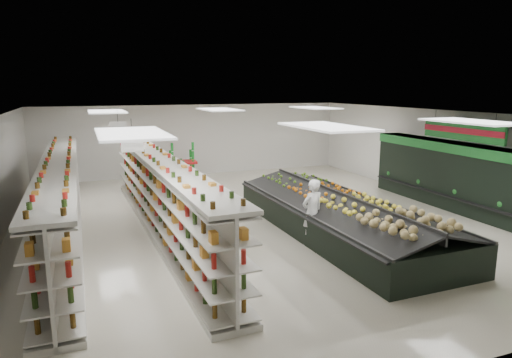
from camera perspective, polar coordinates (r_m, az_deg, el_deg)
name	(u,v)px	position (r m, az deg, el deg)	size (l,w,h in m)	color
floor	(258,220)	(13.97, 0.25, -5.14)	(16.00, 16.00, 0.00)	beige
ceiling	(258,114)	(13.41, 0.27, 8.08)	(14.00, 16.00, 0.02)	white
wall_back	(195,140)	(21.19, -7.59, 4.87)	(14.00, 0.02, 3.20)	silver
wall_front	(467,263)	(7.01, 24.90, -9.56)	(14.00, 0.02, 3.20)	silver
wall_right	(443,156)	(17.37, 22.37, 2.68)	(0.02, 16.00, 3.20)	silver
produce_wall_case	(465,174)	(16.04, 24.69, 0.53)	(0.93, 8.00, 2.20)	black
aisle_sign_near	(132,143)	(10.61, -15.21, 4.37)	(0.52, 0.06, 0.75)	white
aisle_sign_far	(118,128)	(14.58, -16.85, 6.10)	(0.52, 0.06, 0.75)	white
hortifruti_banner	(462,131)	(15.66, 24.38, 5.53)	(0.12, 3.20, 0.95)	#1D6F29
gondola_left	(62,203)	(13.23, -23.13, -2.78)	(0.98, 11.90, 2.06)	beige
gondola_center	(161,198)	(12.91, -11.73, -2.39)	(1.32, 12.02, 2.08)	beige
produce_island	(339,215)	(12.79, 10.35, -4.39)	(3.00, 7.93, 1.18)	black
soda_endcap	(182,164)	(19.81, -9.25, 1.89)	(1.24, 0.87, 1.55)	#AB1325
shopper_main	(312,212)	(11.68, 7.04, -4.17)	(0.63, 0.41, 1.72)	silver
shopper_background	(145,185)	(15.48, -13.75, -0.68)	(0.80, 0.49, 1.65)	tan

